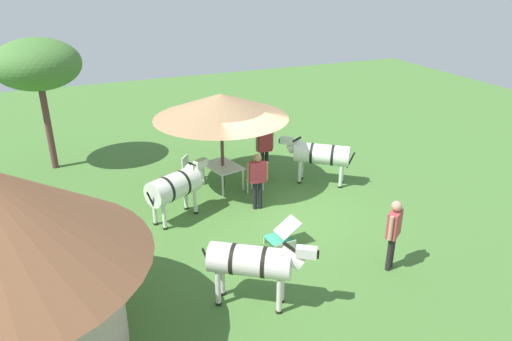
% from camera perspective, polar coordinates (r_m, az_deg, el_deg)
% --- Properties ---
extents(ground_plane, '(36.00, 36.00, 0.00)m').
position_cam_1_polar(ground_plane, '(13.42, 2.34, -4.83)').
color(ground_plane, '#487734').
extents(shade_umbrella, '(3.96, 3.96, 2.97)m').
position_cam_1_polar(shade_umbrella, '(13.89, -4.23, 7.73)').
color(shade_umbrella, brown).
rests_on(shade_umbrella, ground_plane).
extents(patio_dining_table, '(1.38, 1.13, 0.74)m').
position_cam_1_polar(patio_dining_table, '(14.54, -4.00, 0.29)').
color(patio_dining_table, silver).
rests_on(patio_dining_table, ground_plane).
extents(patio_chair_west_end, '(0.61, 0.61, 0.90)m').
position_cam_1_polar(patio_chair_west_end, '(14.22, 0.25, -0.77)').
color(patio_chair_west_end, silver).
rests_on(patio_chair_west_end, ground_plane).
extents(patio_chair_near_lawn, '(0.61, 0.60, 0.90)m').
position_cam_1_polar(patio_chair_near_lawn, '(14.99, -8.09, 0.31)').
color(patio_chair_near_lawn, silver).
rests_on(patio_chair_near_lawn, ground_plane).
extents(guest_beside_umbrella, '(0.30, 0.58, 1.66)m').
position_cam_1_polar(guest_beside_umbrella, '(13.10, 0.19, -0.69)').
color(guest_beside_umbrella, black).
rests_on(guest_beside_umbrella, ground_plane).
extents(guest_behind_table, '(0.23, 0.60, 1.68)m').
position_cam_1_polar(guest_behind_table, '(15.25, 1.04, 2.96)').
color(guest_behind_table, black).
rests_on(guest_behind_table, ground_plane).
extents(standing_watcher, '(0.44, 0.52, 1.71)m').
position_cam_1_polar(standing_watcher, '(10.95, 16.17, -6.73)').
color(standing_watcher, black).
rests_on(standing_watcher, ground_plane).
extents(striped_lounge_chair, '(0.61, 0.85, 0.63)m').
position_cam_1_polar(striped_lounge_chair, '(11.76, 3.11, -7.83)').
color(striped_lounge_chair, teal).
rests_on(striped_lounge_chair, ground_plane).
extents(zebra_nearest_camera, '(1.29, 1.94, 1.49)m').
position_cam_1_polar(zebra_nearest_camera, '(12.79, -9.63, -1.86)').
color(zebra_nearest_camera, silver).
rests_on(zebra_nearest_camera, ground_plane).
extents(zebra_by_umbrella, '(1.52, 1.98, 1.55)m').
position_cam_1_polar(zebra_by_umbrella, '(9.48, -0.39, -10.90)').
color(zebra_by_umbrella, silver).
rests_on(zebra_by_umbrella, ground_plane).
extents(zebra_toward_hut, '(1.66, 1.96, 1.50)m').
position_cam_1_polar(zebra_toward_hut, '(14.83, 7.67, 1.91)').
color(zebra_toward_hut, silver).
rests_on(zebra_toward_hut, ground_plane).
extents(acacia_tree_right_background, '(2.69, 2.69, 4.31)m').
position_cam_1_polar(acacia_tree_right_background, '(16.66, -24.75, 11.43)').
color(acacia_tree_right_background, brown).
rests_on(acacia_tree_right_background, ground_plane).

